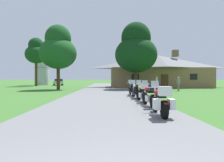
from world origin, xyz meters
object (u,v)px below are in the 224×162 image
Objects in this scene: motorcycle_white_fourth_in_row at (137,90)px; tree_left_near at (58,49)px; motorcycle_yellow_third_in_row at (142,92)px; motorcycle_red_second_in_row at (150,95)px; bystander_white_shirt_beside_signpost at (157,83)px; parked_silver_suv_far_left at (58,82)px; motorcycle_red_nearest_to_camera at (161,101)px; motorcycle_blue_farthest_in_row at (133,89)px; metal_silo_distant at (42,66)px; bystander_gray_shirt_near_lodge at (179,83)px; tree_by_lodge_front at (136,50)px; tree_left_far at (36,52)px.

tree_left_near is at bearing 119.57° from motorcycle_white_fourth_in_row.
motorcycle_red_second_in_row is at bearing -93.76° from motorcycle_yellow_third_in_row.
bystander_white_shirt_beside_signpost reaches higher than motorcycle_white_fourth_in_row.
bystander_white_shirt_beside_signpost is 25.53m from parked_silver_suv_far_left.
motorcycle_blue_farthest_in_row is (0.17, 9.05, 0.00)m from motorcycle_red_nearest_to_camera.
metal_silo_distant is (-16.85, 33.64, 3.75)m from motorcycle_yellow_third_in_row.
tree_left_near is at bearing -66.56° from metal_silo_distant.
bystander_gray_shirt_near_lodge is 0.19× the size of tree_left_near.
bystander_white_shirt_beside_signpost is (4.17, 12.69, 0.31)m from motorcycle_yellow_third_in_row.
tree_by_lodge_front reaches higher than bystander_gray_shirt_near_lodge.
motorcycle_red_second_in_row is 4.20m from motorcycle_white_fourth_in_row.
bystander_gray_shirt_near_lodge is at bearing -44.68° from metal_silo_distant.
metal_silo_distant reaches higher than motorcycle_red_second_in_row.
tree_by_lodge_front is at bearing 66.19° from bystander_white_shirt_beside_signpost.
motorcycle_yellow_third_in_row is at bearing -85.01° from parked_silver_suv_far_left.
motorcycle_white_fourth_in_row is 32.30m from parked_silver_suv_far_left.
metal_silo_distant is at bearing 99.57° from tree_left_far.
bystander_gray_shirt_near_lodge is 7.32m from tree_by_lodge_front.
tree_left_far is at bearing 145.64° from tree_by_lodge_front.
parked_silver_suv_far_left reaches higher than motorcycle_yellow_third_in_row.
motorcycle_red_second_in_row is at bearing 88.33° from motorcycle_red_nearest_to_camera.
metal_silo_distant reaches higher than motorcycle_white_fourth_in_row.
motorcycle_white_fourth_in_row is 35.91m from metal_silo_distant.
bystander_gray_shirt_near_lodge is at bearing -13.75° from tree_left_near.
motorcycle_red_second_in_row is at bearing -86.22° from parked_silver_suv_far_left.
motorcycle_yellow_third_in_row is 17.40m from tree_left_near.
motorcycle_yellow_third_in_row is 37.81m from metal_silo_distant.
tree_left_far is (-15.66, 24.49, 6.01)m from motorcycle_white_fourth_in_row.
tree_by_lodge_front is at bearing 76.37° from motorcycle_white_fourth_in_row.
tree_by_lodge_front reaches higher than motorcycle_red_second_in_row.
motorcycle_blue_farthest_in_row is 0.23× the size of tree_by_lodge_front.
tree_left_far is (-19.84, 13.95, 5.68)m from bystander_white_shirt_beside_signpost.
motorcycle_red_second_in_row is 17.47m from tree_by_lodge_front.
motorcycle_yellow_third_in_row is at bearing 178.30° from bystander_white_shirt_beside_signpost.
motorcycle_white_fourth_in_row is at bearing -83.59° from parked_silver_suv_far_left.
bystander_white_shirt_beside_signpost is 5.36m from tree_by_lodge_front.
metal_silo_distant is (-16.85, 29.23, 3.76)m from motorcycle_blue_farthest_in_row.
motorcycle_red_nearest_to_camera and motorcycle_white_fourth_in_row have the same top height.
motorcycle_blue_farthest_in_row is (0.01, 6.46, -0.01)m from motorcycle_red_second_in_row.
tree_by_lodge_front is (17.52, -11.98, -1.27)m from tree_left_far.
tree_left_near is at bearing 126.35° from motorcycle_blue_farthest_in_row.
tree_by_lodge_front is (2.02, 19.30, 4.74)m from motorcycle_red_nearest_to_camera.
motorcycle_yellow_third_in_row is at bearing -63.40° from metal_silo_distant.
motorcycle_red_second_in_row is 1.00× the size of motorcycle_blue_farthest_in_row.
tree_left_far is 1.90× the size of parked_silver_suv_far_left.
tree_left_far reaches higher than motorcycle_red_nearest_to_camera.
tree_left_near is at bearing 117.05° from motorcycle_yellow_third_in_row.
motorcycle_white_fourth_in_row and motorcycle_blue_farthest_in_row have the same top height.
motorcycle_blue_farthest_in_row is 0.24× the size of tree_left_near.
motorcycle_red_second_in_row is 1.25× the size of bystander_white_shirt_beside_signpost.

